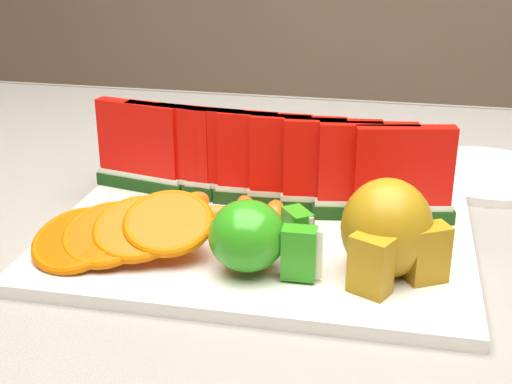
{
  "coord_description": "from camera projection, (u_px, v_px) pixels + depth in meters",
  "views": [
    {
      "loc": [
        0.13,
        -0.64,
        1.07
      ],
      "look_at": [
        0.0,
        -0.03,
        0.81
      ],
      "focal_mm": 50.0,
      "sensor_mm": 36.0,
      "label": 1
    }
  ],
  "objects": [
    {
      "name": "apple_cluster",
      "position": [
        256.0,
        237.0,
        0.6
      ],
      "size": [
        0.11,
        0.09,
        0.06
      ],
      "color": "#24941F",
      "rests_on": "platter"
    },
    {
      "name": "orange_fan_back",
      "position": [
        240.0,
        167.0,
        0.8
      ],
      "size": [
        0.24,
        0.11,
        0.04
      ],
      "color": "red",
      "rests_on": "platter"
    },
    {
      "name": "orange_fan_front",
      "position": [
        123.0,
        231.0,
        0.63
      ],
      "size": [
        0.17,
        0.12,
        0.05
      ],
      "color": "red",
      "rests_on": "platter"
    },
    {
      "name": "platter",
      "position": [
        260.0,
        235.0,
        0.69
      ],
      "size": [
        0.4,
        0.3,
        0.01
      ],
      "color": "silver",
      "rests_on": "tablecloth"
    },
    {
      "name": "pear_cluster",
      "position": [
        388.0,
        232.0,
        0.6
      ],
      "size": [
        0.1,
        0.1,
        0.09
      ],
      "color": "#9B810C",
      "rests_on": "platter"
    },
    {
      "name": "side_plate",
      "position": [
        484.0,
        175.0,
        0.85
      ],
      "size": [
        0.19,
        0.19,
        0.01
      ],
      "color": "silver",
      "rests_on": "tablecloth"
    },
    {
      "name": "table",
      "position": [
        257.0,
        317.0,
        0.76
      ],
      "size": [
        1.4,
        0.9,
        0.75
      ],
      "color": "#492D16",
      "rests_on": "ground"
    },
    {
      "name": "fork",
      "position": [
        133.0,
        146.0,
        0.95
      ],
      "size": [
        0.02,
        0.2,
        0.0
      ],
      "color": "silver",
      "rests_on": "tablecloth"
    },
    {
      "name": "tangerine_segments",
      "position": [
        246.0,
        214.0,
        0.69
      ],
      "size": [
        0.14,
        0.07,
        0.02
      ],
      "color": "#CF3C02",
      "rests_on": "platter"
    },
    {
      "name": "watermelon_row",
      "position": [
        264.0,
        162.0,
        0.73
      ],
      "size": [
        0.39,
        0.07,
        0.1
      ],
      "color": "#123E1B",
      "rests_on": "platter"
    },
    {
      "name": "tablecloth",
      "position": [
        257.0,
        265.0,
        0.73
      ],
      "size": [
        1.53,
        1.03,
        0.2
      ],
      "color": "gray",
      "rests_on": "table"
    }
  ]
}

